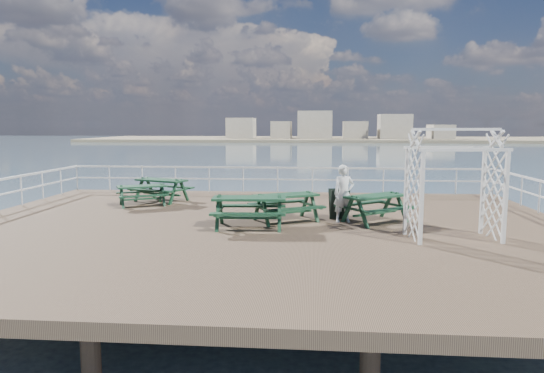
{
  "coord_description": "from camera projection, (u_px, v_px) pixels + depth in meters",
  "views": [
    {
      "loc": [
        1.48,
        -13.51,
        2.87
      ],
      "look_at": [
        0.32,
        0.21,
        1.1
      ],
      "focal_mm": 32.0,
      "sensor_mm": 36.0,
      "label": 1
    }
  ],
  "objects": [
    {
      "name": "picnic_table_c",
      "position": [
        375.0,
        202.0,
        14.26
      ],
      "size": [
        2.41,
        2.34,
        0.91
      ],
      "rotation": [
        0.0,
        0.0,
        0.64
      ],
      "color": "#14371E",
      "rests_on": "ground"
    },
    {
      "name": "sea_backdrop",
      "position": [
        350.0,
        136.0,
        145.37
      ],
      "size": [
        300.0,
        300.0,
        9.2
      ],
      "color": "#384A5F",
      "rests_on": "ground"
    },
    {
      "name": "ground",
      "position": [
        260.0,
        231.0,
        13.86
      ],
      "size": [
        18.0,
        14.0,
        0.3
      ],
      "primitive_type": "cube",
      "color": "brown",
      "rests_on": "ground"
    },
    {
      "name": "picnic_table_d",
      "position": [
        249.0,
        205.0,
        13.47
      ],
      "size": [
        2.11,
        1.74,
        0.98
      ],
      "rotation": [
        0.0,
        0.0,
        0.06
      ],
      "color": "#14371E",
      "rests_on": "ground"
    },
    {
      "name": "railing",
      "position": [
        266.0,
        184.0,
        16.28
      ],
      "size": [
        17.77,
        13.76,
        1.1
      ],
      "color": "silver",
      "rests_on": "ground"
    },
    {
      "name": "picnic_table_b",
      "position": [
        161.0,
        185.0,
        18.17
      ],
      "size": [
        2.37,
        2.16,
        0.94
      ],
      "rotation": [
        0.0,
        0.0,
        -0.38
      ],
      "color": "#14371E",
      "rests_on": "ground"
    },
    {
      "name": "person",
      "position": [
        344.0,
        194.0,
        14.23
      ],
      "size": [
        0.7,
        0.54,
        1.69
      ],
      "primitive_type": "imported",
      "rotation": [
        0.0,
        0.0,
        0.25
      ],
      "color": "silver",
      "rests_on": "ground"
    },
    {
      "name": "picnic_table_e",
      "position": [
        286.0,
        202.0,
        14.39
      ],
      "size": [
        2.39,
        2.24,
        0.92
      ],
      "rotation": [
        0.0,
        0.0,
        0.49
      ],
      "color": "#14371E",
      "rests_on": "ground"
    },
    {
      "name": "sandwich_board",
      "position": [
        339.0,
        204.0,
        14.75
      ],
      "size": [
        0.65,
        0.54,
        0.93
      ],
      "rotation": [
        0.0,
        0.0,
        0.22
      ],
      "color": "black",
      "rests_on": "ground"
    },
    {
      "name": "trellis_arbor",
      "position": [
        454.0,
        190.0,
        12.08
      ],
      "size": [
        2.38,
        1.49,
        2.78
      ],
      "rotation": [
        0.0,
        0.0,
        0.14
      ],
      "color": "silver",
      "rests_on": "ground"
    },
    {
      "name": "picnic_table_a",
      "position": [
        142.0,
        191.0,
        17.2
      ],
      "size": [
        2.11,
        1.97,
        0.82
      ],
      "rotation": [
        0.0,
        0.0,
        0.47
      ],
      "color": "#14371E",
      "rests_on": "ground"
    }
  ]
}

